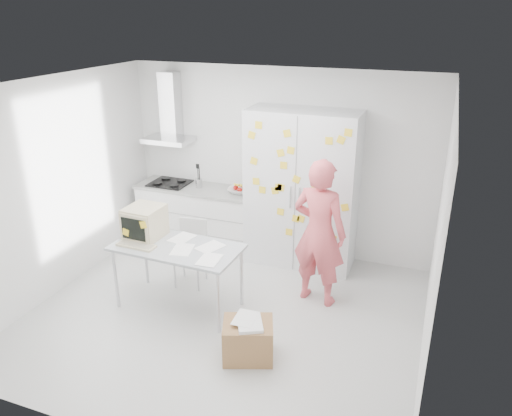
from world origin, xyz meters
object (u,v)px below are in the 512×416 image
(chair, at_px, (191,248))
(cardboard_box, at_px, (248,339))
(desk, at_px, (156,233))
(person, at_px, (319,233))

(chair, relative_size, cardboard_box, 1.39)
(desk, bearing_deg, cardboard_box, -22.66)
(person, relative_size, desk, 1.20)
(chair, bearing_deg, cardboard_box, -50.97)
(desk, bearing_deg, chair, 74.16)
(desk, relative_size, chair, 1.76)
(chair, xyz_separation_m, cardboard_box, (1.28, -1.20, -0.28))
(desk, distance_m, cardboard_box, 1.74)
(person, height_order, cardboard_box, person)
(desk, bearing_deg, person, 22.31)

